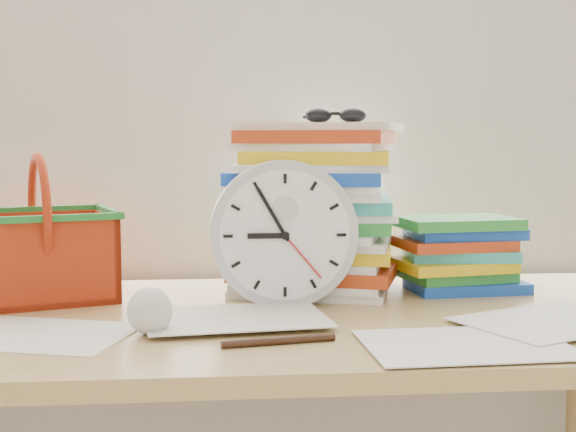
{
  "coord_description": "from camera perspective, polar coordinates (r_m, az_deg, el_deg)",
  "views": [
    {
      "loc": [
        -0.13,
        0.28,
        1.04
      ],
      "look_at": [
        -0.01,
        1.6,
        0.92
      ],
      "focal_mm": 50.0,
      "sensor_mm": 36.0,
      "label": 1
    }
  ],
  "objects": [
    {
      "name": "basket",
      "position": [
        1.52,
        -17.24,
        -0.9
      ],
      "size": [
        0.31,
        0.28,
        0.26
      ],
      "primitive_type": null,
      "rotation": [
        0.0,
        0.0,
        0.33
      ],
      "color": "red",
      "rests_on": "desk"
    },
    {
      "name": "crumpled_ball",
      "position": [
        1.23,
        -9.83,
        -6.64
      ],
      "size": [
        0.07,
        0.07,
        0.07
      ],
      "primitive_type": "sphere",
      "color": "white",
      "rests_on": "desk"
    },
    {
      "name": "clock",
      "position": [
        1.4,
        -0.32,
        -1.25
      ],
      "size": [
        0.26,
        0.05,
        0.26
      ],
      "primitive_type": "cylinder",
      "rotation": [
        1.57,
        0.0,
        0.0
      ],
      "color": "#BBBCBE",
      "rests_on": "desk"
    },
    {
      "name": "sunglasses",
      "position": [
        1.56,
        3.4,
        7.16
      ],
      "size": [
        0.16,
        0.14,
        0.03
      ],
      "primitive_type": null,
      "rotation": [
        0.0,
        0.0,
        -0.23
      ],
      "color": "black",
      "rests_on": "paper_stack"
    },
    {
      "name": "scattered_papers",
      "position": [
        1.36,
        0.27,
        -6.7
      ],
      "size": [
        1.26,
        0.42,
        0.02
      ],
      "primitive_type": null,
      "color": "white",
      "rests_on": "desk"
    },
    {
      "name": "curtain",
      "position": [
        1.72,
        -1.01,
        14.08
      ],
      "size": [
        2.4,
        0.01,
        2.5
      ],
      "primitive_type": "cube",
      "color": "silver",
      "rests_on": "room_shell"
    },
    {
      "name": "desk",
      "position": [
        1.38,
        0.26,
        -10.0
      ],
      "size": [
        1.4,
        0.7,
        0.75
      ],
      "color": "tan",
      "rests_on": "ground"
    },
    {
      "name": "pen",
      "position": [
        1.16,
        -0.66,
        -8.86
      ],
      "size": [
        0.17,
        0.04,
        0.01
      ],
      "primitive_type": "cylinder",
      "rotation": [
        0.0,
        1.57,
        0.18
      ],
      "color": "black",
      "rests_on": "desk"
    },
    {
      "name": "book_stack",
      "position": [
        1.59,
        12.08,
        -2.64
      ],
      "size": [
        0.26,
        0.21,
        0.14
      ],
      "primitive_type": null,
      "rotation": [
        0.0,
        0.0,
        0.08
      ],
      "color": "white",
      "rests_on": "desk"
    },
    {
      "name": "paper_stack",
      "position": [
        1.54,
        1.77,
        0.6
      ],
      "size": [
        0.38,
        0.34,
        0.32
      ],
      "primitive_type": null,
      "rotation": [
        0.0,
        0.0,
        -0.24
      ],
      "color": "white",
      "rests_on": "desk"
    }
  ]
}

